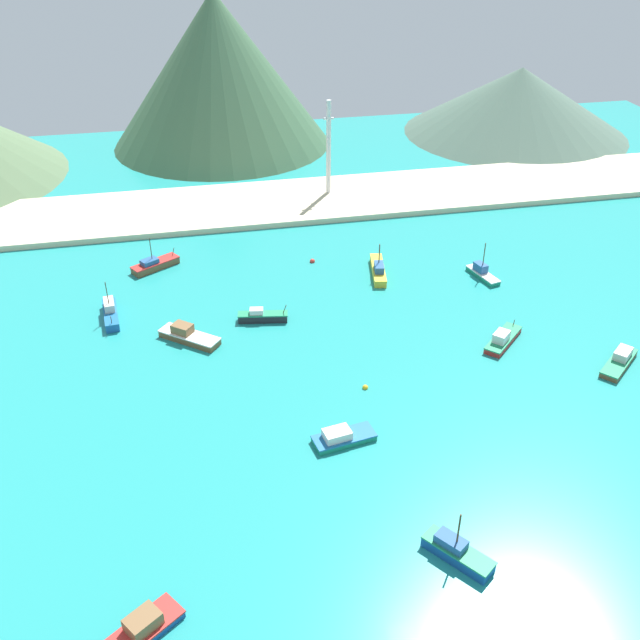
{
  "coord_description": "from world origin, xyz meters",
  "views": [
    {
      "loc": [
        -17.16,
        -41.96,
        63.15
      ],
      "look_at": [
        3.23,
        55.85,
        0.74
      ],
      "focal_mm": 40.15,
      "sensor_mm": 36.0,
      "label": 1
    }
  ],
  "objects_px": {
    "fishing_boat_7": "(188,336)",
    "buoy_0": "(312,261)",
    "fishing_boat_14": "(378,270)",
    "fishing_boat_2": "(110,313)",
    "fishing_boat_3": "(457,552)",
    "fishing_boat_10": "(342,437)",
    "fishing_boat_5": "(482,273)",
    "fishing_boat_8": "(155,264)",
    "fishing_boat_4": "(620,361)",
    "buoy_1": "(365,387)",
    "fishing_boat_11": "(136,633)",
    "fishing_boat_13": "(503,339)",
    "fishing_boat_9": "(262,316)",
    "radio_tower": "(329,149)"
  },
  "relations": [
    {
      "from": "fishing_boat_7",
      "to": "buoy_0",
      "type": "bearing_deg",
      "value": 42.43
    },
    {
      "from": "fishing_boat_14",
      "to": "fishing_boat_2",
      "type": "bearing_deg",
      "value": -173.14
    },
    {
      "from": "fishing_boat_3",
      "to": "fishing_boat_10",
      "type": "height_order",
      "value": "fishing_boat_3"
    },
    {
      "from": "buoy_0",
      "to": "fishing_boat_3",
      "type": "bearing_deg",
      "value": -88.68
    },
    {
      "from": "fishing_boat_5",
      "to": "fishing_boat_10",
      "type": "bearing_deg",
      "value": -132.65
    },
    {
      "from": "fishing_boat_7",
      "to": "fishing_boat_14",
      "type": "height_order",
      "value": "fishing_boat_14"
    },
    {
      "from": "fishing_boat_2",
      "to": "fishing_boat_8",
      "type": "bearing_deg",
      "value": 65.97
    },
    {
      "from": "fishing_boat_2",
      "to": "fishing_boat_4",
      "type": "bearing_deg",
      "value": -21.29
    },
    {
      "from": "buoy_1",
      "to": "fishing_boat_11",
      "type": "bearing_deg",
      "value": -133.15
    },
    {
      "from": "fishing_boat_13",
      "to": "buoy_0",
      "type": "relative_size",
      "value": 8.78
    },
    {
      "from": "fishing_boat_9",
      "to": "radio_tower",
      "type": "distance_m",
      "value": 55.89
    },
    {
      "from": "fishing_boat_5",
      "to": "radio_tower",
      "type": "relative_size",
      "value": 0.37
    },
    {
      "from": "fishing_boat_5",
      "to": "buoy_1",
      "type": "height_order",
      "value": "fishing_boat_5"
    },
    {
      "from": "fishing_boat_14",
      "to": "radio_tower",
      "type": "distance_m",
      "value": 39.85
    },
    {
      "from": "buoy_0",
      "to": "fishing_boat_11",
      "type": "bearing_deg",
      "value": -113.36
    },
    {
      "from": "fishing_boat_11",
      "to": "fishing_boat_13",
      "type": "bearing_deg",
      "value": 36.09
    },
    {
      "from": "fishing_boat_9",
      "to": "buoy_1",
      "type": "distance_m",
      "value": 24.54
    },
    {
      "from": "radio_tower",
      "to": "fishing_boat_14",
      "type": "bearing_deg",
      "value": -88.4
    },
    {
      "from": "fishing_boat_3",
      "to": "fishing_boat_5",
      "type": "relative_size",
      "value": 0.98
    },
    {
      "from": "fishing_boat_4",
      "to": "fishing_boat_10",
      "type": "xyz_separation_m",
      "value": [
        -45.04,
        -8.2,
        -0.04
      ]
    },
    {
      "from": "fishing_boat_2",
      "to": "buoy_0",
      "type": "xyz_separation_m",
      "value": [
        36.97,
        13.13,
        -0.89
      ]
    },
    {
      "from": "fishing_boat_4",
      "to": "fishing_boat_3",
      "type": "bearing_deg",
      "value": -142.07
    },
    {
      "from": "fishing_boat_8",
      "to": "buoy_0",
      "type": "bearing_deg",
      "value": -6.7
    },
    {
      "from": "fishing_boat_5",
      "to": "fishing_boat_10",
      "type": "xyz_separation_m",
      "value": [
        -35.64,
        -38.69,
        -0.09
      ]
    },
    {
      "from": "fishing_boat_5",
      "to": "fishing_boat_14",
      "type": "bearing_deg",
      "value": 165.32
    },
    {
      "from": "fishing_boat_8",
      "to": "fishing_boat_11",
      "type": "distance_m",
      "value": 78.07
    },
    {
      "from": "fishing_boat_3",
      "to": "fishing_boat_8",
      "type": "xyz_separation_m",
      "value": [
        -31.22,
        75.18,
        -0.12
      ]
    },
    {
      "from": "fishing_boat_7",
      "to": "fishing_boat_8",
      "type": "relative_size",
      "value": 1.06
    },
    {
      "from": "fishing_boat_3",
      "to": "fishing_boat_13",
      "type": "distance_m",
      "value": 44.17
    },
    {
      "from": "fishing_boat_3",
      "to": "fishing_boat_14",
      "type": "height_order",
      "value": "fishing_boat_3"
    },
    {
      "from": "radio_tower",
      "to": "fishing_boat_2",
      "type": "bearing_deg",
      "value": -136.66
    },
    {
      "from": "fishing_boat_4",
      "to": "fishing_boat_8",
      "type": "relative_size",
      "value": 0.97
    },
    {
      "from": "fishing_boat_2",
      "to": "fishing_boat_9",
      "type": "xyz_separation_m",
      "value": [
        24.67,
        -5.97,
        -0.21
      ]
    },
    {
      "from": "fishing_boat_3",
      "to": "fishing_boat_4",
      "type": "bearing_deg",
      "value": 37.93
    },
    {
      "from": "fishing_boat_13",
      "to": "buoy_0",
      "type": "xyz_separation_m",
      "value": [
        -23.98,
        33.6,
        -0.66
      ]
    },
    {
      "from": "fishing_boat_2",
      "to": "fishing_boat_3",
      "type": "distance_m",
      "value": 70.16
    },
    {
      "from": "buoy_0",
      "to": "buoy_1",
      "type": "bearing_deg",
      "value": -90.34
    },
    {
      "from": "buoy_1",
      "to": "fishing_boat_7",
      "type": "bearing_deg",
      "value": 143.68
    },
    {
      "from": "fishing_boat_5",
      "to": "fishing_boat_14",
      "type": "distance_m",
      "value": 19.12
    },
    {
      "from": "fishing_boat_7",
      "to": "buoy_0",
      "type": "relative_size",
      "value": 10.09
    },
    {
      "from": "fishing_boat_3",
      "to": "buoy_1",
      "type": "bearing_deg",
      "value": 93.47
    },
    {
      "from": "fishing_boat_2",
      "to": "fishing_boat_7",
      "type": "xyz_separation_m",
      "value": [
        12.33,
        -9.39,
        -0.18
      ]
    },
    {
      "from": "fishing_boat_11",
      "to": "radio_tower",
      "type": "relative_size",
      "value": 0.46
    },
    {
      "from": "fishing_boat_10",
      "to": "fishing_boat_8",
      "type": "bearing_deg",
      "value": 113.29
    },
    {
      "from": "fishing_boat_9",
      "to": "fishing_boat_10",
      "type": "relative_size",
      "value": 0.97
    },
    {
      "from": "fishing_boat_8",
      "to": "radio_tower",
      "type": "relative_size",
      "value": 0.42
    },
    {
      "from": "fishing_boat_7",
      "to": "fishing_boat_3",
      "type": "bearing_deg",
      "value": -61.87
    },
    {
      "from": "fishing_boat_4",
      "to": "fishing_boat_8",
      "type": "distance_m",
      "value": 82.56
    },
    {
      "from": "fishing_boat_10",
      "to": "radio_tower",
      "type": "bearing_deg",
      "value": 78.91
    },
    {
      "from": "fishing_boat_2",
      "to": "fishing_boat_4",
      "type": "distance_m",
      "value": 81.41
    }
  ]
}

